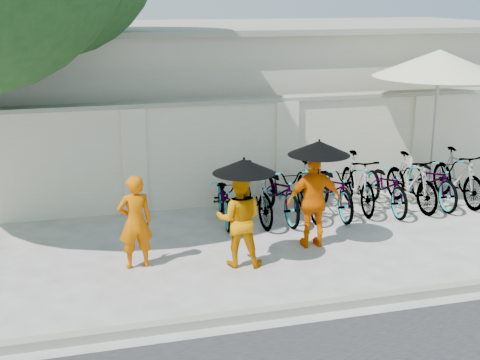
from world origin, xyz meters
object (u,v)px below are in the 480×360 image
object	(u,v)px
monk_right	(314,201)
monk_center	(239,219)
monk_left	(135,222)
patio_umbrella	(439,65)

from	to	relation	value
monk_right	monk_center	bearing A→B (deg)	20.85
monk_left	patio_umbrella	bearing A→B (deg)	-168.87
monk_center	patio_umbrella	bearing A→B (deg)	-136.70
monk_left	patio_umbrella	size ratio (longest dim) A/B	0.44
monk_center	patio_umbrella	distance (m)	5.42
monk_left	monk_right	distance (m)	2.91
monk_left	monk_center	xyz separation A→B (m)	(1.53, -0.34, 0.01)
monk_center	patio_umbrella	xyz separation A→B (m)	(4.56, 2.14, 1.98)
patio_umbrella	monk_center	bearing A→B (deg)	-154.86
monk_center	monk_right	world-z (taller)	monk_right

